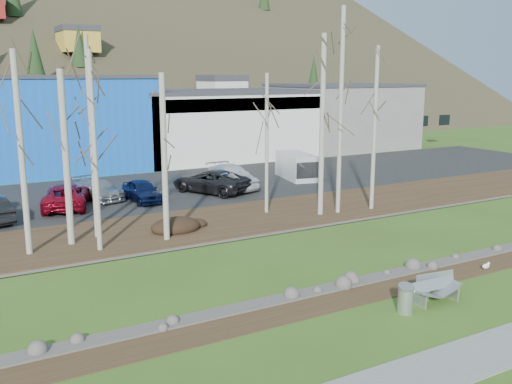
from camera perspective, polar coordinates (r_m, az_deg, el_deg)
ground at (r=21.10m, az=13.55°, el=-11.89°), size 200.00×200.00×0.00m
footpath at (r=18.96m, az=21.03°, el=-15.11°), size 80.00×2.00×0.04m
dirt_strip at (r=22.54m, az=9.86°, el=-10.13°), size 80.00×1.80×0.03m
near_bank_rocks at (r=23.26m, az=8.28°, el=-9.41°), size 80.00×0.80×0.50m
river at (r=26.41m, az=2.80°, el=-6.70°), size 80.00×8.00×0.90m
far_bank_rocks at (r=29.80m, az=-1.44°, el=-4.55°), size 80.00×0.80×0.46m
far_bank at (r=32.53m, az=-4.11°, el=-3.04°), size 80.00×7.00×0.15m
parking_lot at (r=42.02m, az=-10.31°, el=0.15°), size 80.00×14.00×0.14m
building_blue at (r=53.62m, az=-21.65°, el=6.39°), size 20.40×12.24×8.30m
building_white at (r=58.94m, az=-3.93°, el=6.86°), size 18.36×12.24×6.80m
building_grey at (r=67.42m, az=8.51°, el=7.57°), size 14.28×12.24×7.30m
hillside at (r=99.28m, az=-22.63°, el=16.11°), size 160.00×72.00×35.00m
bench_intact at (r=23.14m, az=17.73°, el=-8.81°), size 1.81×0.73×0.88m
bench_damaged at (r=22.46m, az=17.51°, el=-9.47°), size 1.92×0.71×0.84m
litter_bin at (r=21.23m, az=14.72°, el=-10.42°), size 0.71×0.71×0.95m
seagull at (r=26.82m, az=22.02°, el=-6.87°), size 0.47×0.22×0.34m
dirt_mound at (r=30.72m, az=-8.03°, el=-3.36°), size 2.72×1.92×0.53m
birch_0 at (r=27.74m, az=-22.40°, el=3.47°), size 0.28×0.28×9.27m
birch_1 at (r=29.55m, az=-16.12°, el=5.10°), size 0.21×0.21×10.05m
birch_2 at (r=28.75m, az=-18.47°, el=3.17°), size 0.32×0.32×8.44m
birch_3 at (r=27.27m, az=-15.84°, el=3.80°), size 0.24×0.24×9.29m
birch_4 at (r=28.43m, az=-9.16°, el=3.36°), size 0.29×0.29×8.27m
birch_5 at (r=33.80m, az=1.08°, el=4.80°), size 0.21×0.21×8.26m
birch_6 at (r=33.44m, az=6.63°, el=6.55°), size 0.30×0.30×10.46m
birch_7 at (r=35.40m, az=11.77°, el=6.17°), size 0.24×0.24×9.86m
birch_8 at (r=33.98m, az=8.46°, el=7.88°), size 0.26×0.26×12.00m
car_2 at (r=37.39m, az=-18.46°, el=-0.39°), size 3.96×5.96×1.52m
car_3 at (r=39.51m, az=-15.48°, el=0.29°), size 2.95×4.96×1.35m
car_4 at (r=38.08m, az=-11.30°, el=0.12°), size 1.87×4.24×1.42m
car_5 at (r=40.90m, az=-2.29°, el=1.07°), size 2.32×4.27×1.34m
car_6 at (r=40.33m, az=-4.54°, el=1.09°), size 4.98×6.38×1.61m
car_7 at (r=42.31m, az=-2.42°, el=1.60°), size 2.34×5.52×1.59m
van_white at (r=45.57m, az=4.14°, el=2.59°), size 2.83×4.93×2.03m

